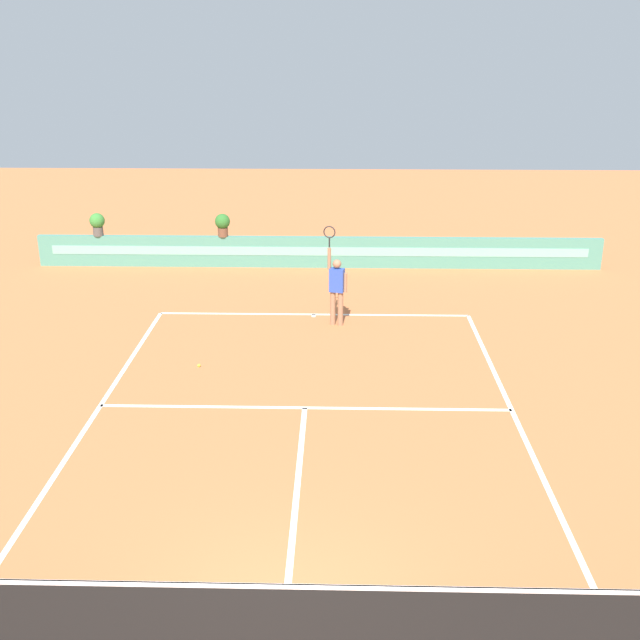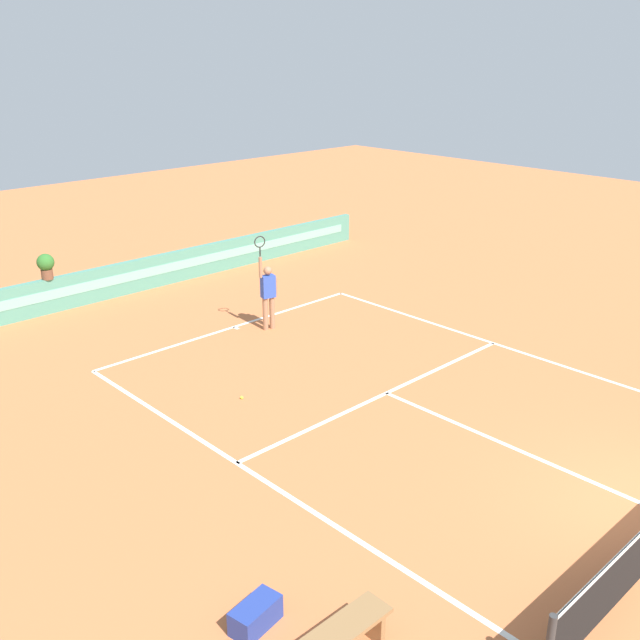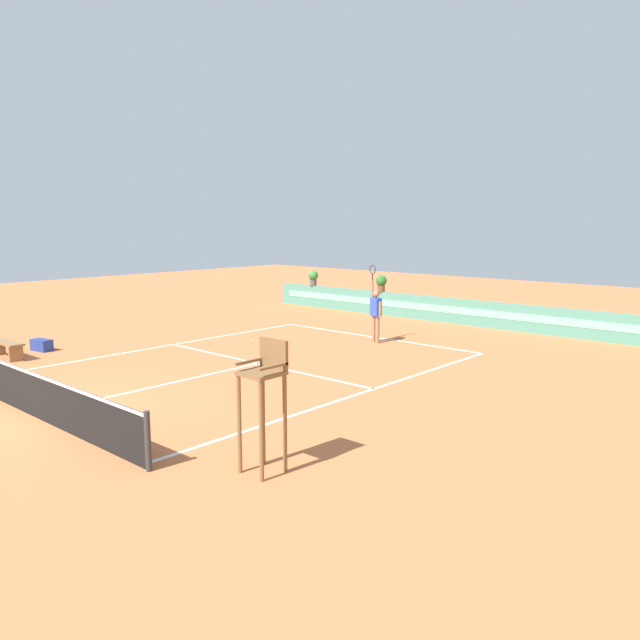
{
  "view_description": "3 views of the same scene",
  "coord_description": "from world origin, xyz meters",
  "px_view_note": "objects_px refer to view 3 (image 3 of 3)",
  "views": [
    {
      "loc": [
        0.64,
        -7.26,
        6.93
      ],
      "look_at": [
        0.24,
        8.76,
        1.0
      ],
      "focal_mm": 42.87,
      "sensor_mm": 36.0,
      "label": 1
    },
    {
      "loc": [
        -10.87,
        -2.88,
        7.12
      ],
      "look_at": [
        0.24,
        8.76,
        1.0
      ],
      "focal_mm": 40.62,
      "sensor_mm": 36.0,
      "label": 2
    },
    {
      "loc": [
        12.78,
        -5.19,
        3.96
      ],
      "look_at": [
        0.24,
        8.76,
        1.0
      ],
      "focal_mm": 34.67,
      "sensor_mm": 36.0,
      "label": 3
    }
  ],
  "objects_px": {
    "tennis_player": "(376,311)",
    "potted_plant_far_left": "(313,277)",
    "bench_courtside": "(6,346)",
    "tennis_ball_near_baseline": "(252,341)",
    "umpire_chair": "(265,390)",
    "gear_bag": "(42,345)",
    "potted_plant_left": "(381,282)"
  },
  "relations": [
    {
      "from": "umpire_chair",
      "to": "tennis_player",
      "type": "distance_m",
      "value": 11.16
    },
    {
      "from": "umpire_chair",
      "to": "bench_courtside",
      "type": "relative_size",
      "value": 1.34
    },
    {
      "from": "gear_bag",
      "to": "tennis_ball_near_baseline",
      "type": "bearing_deg",
      "value": 53.74
    },
    {
      "from": "umpire_chair",
      "to": "tennis_ball_near_baseline",
      "type": "xyz_separation_m",
      "value": [
        -8.27,
        7.11,
        -1.31
      ]
    },
    {
      "from": "bench_courtside",
      "to": "potted_plant_left",
      "type": "xyz_separation_m",
      "value": [
        2.99,
        14.48,
        1.04
      ]
    },
    {
      "from": "umpire_chair",
      "to": "potted_plant_left",
      "type": "relative_size",
      "value": 2.96
    },
    {
      "from": "gear_bag",
      "to": "tennis_ball_near_baseline",
      "type": "relative_size",
      "value": 10.29
    },
    {
      "from": "gear_bag",
      "to": "potted_plant_left",
      "type": "relative_size",
      "value": 0.97
    },
    {
      "from": "umpire_chair",
      "to": "tennis_ball_near_baseline",
      "type": "height_order",
      "value": "umpire_chair"
    },
    {
      "from": "tennis_player",
      "to": "potted_plant_far_left",
      "type": "height_order",
      "value": "tennis_player"
    },
    {
      "from": "umpire_chair",
      "to": "potted_plant_far_left",
      "type": "xyz_separation_m",
      "value": [
        -12.84,
        15.13,
        0.07
      ]
    },
    {
      "from": "bench_courtside",
      "to": "tennis_ball_near_baseline",
      "type": "height_order",
      "value": "bench_courtside"
    },
    {
      "from": "tennis_ball_near_baseline",
      "to": "tennis_player",
      "type": "bearing_deg",
      "value": 41.97
    },
    {
      "from": "tennis_player",
      "to": "gear_bag",
      "type": "bearing_deg",
      "value": -130.8
    },
    {
      "from": "umpire_chair",
      "to": "potted_plant_far_left",
      "type": "bearing_deg",
      "value": 130.33
    },
    {
      "from": "potted_plant_left",
      "to": "bench_courtside",
      "type": "bearing_deg",
      "value": -101.67
    },
    {
      "from": "umpire_chair",
      "to": "gear_bag",
      "type": "distance_m",
      "value": 12.34
    },
    {
      "from": "bench_courtside",
      "to": "tennis_ball_near_baseline",
      "type": "bearing_deg",
      "value": 61.12
    },
    {
      "from": "umpire_chair",
      "to": "tennis_player",
      "type": "xyz_separation_m",
      "value": [
        -5.2,
        9.87,
        -0.29
      ]
    },
    {
      "from": "bench_courtside",
      "to": "potted_plant_far_left",
      "type": "height_order",
      "value": "potted_plant_far_left"
    },
    {
      "from": "tennis_player",
      "to": "potted_plant_far_left",
      "type": "relative_size",
      "value": 3.57
    },
    {
      "from": "tennis_player",
      "to": "tennis_ball_near_baseline",
      "type": "relative_size",
      "value": 38.01
    },
    {
      "from": "potted_plant_far_left",
      "to": "potted_plant_left",
      "type": "height_order",
      "value": "same"
    },
    {
      "from": "bench_courtside",
      "to": "gear_bag",
      "type": "height_order",
      "value": "bench_courtside"
    },
    {
      "from": "tennis_ball_near_baseline",
      "to": "potted_plant_far_left",
      "type": "height_order",
      "value": "potted_plant_far_left"
    },
    {
      "from": "umpire_chair",
      "to": "tennis_ball_near_baseline",
      "type": "distance_m",
      "value": 10.98
    },
    {
      "from": "bench_courtside",
      "to": "tennis_ball_near_baseline",
      "type": "xyz_separation_m",
      "value": [
        3.56,
        6.46,
        -0.34
      ]
    },
    {
      "from": "gear_bag",
      "to": "tennis_ball_near_baseline",
      "type": "height_order",
      "value": "gear_bag"
    },
    {
      "from": "tennis_ball_near_baseline",
      "to": "potted_plant_left",
      "type": "relative_size",
      "value": 0.09
    },
    {
      "from": "gear_bag",
      "to": "potted_plant_left",
      "type": "height_order",
      "value": "potted_plant_left"
    },
    {
      "from": "potted_plant_left",
      "to": "gear_bag",
      "type": "bearing_deg",
      "value": -103.97
    },
    {
      "from": "potted_plant_left",
      "to": "tennis_player",
      "type": "bearing_deg",
      "value": -55.29
    }
  ]
}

